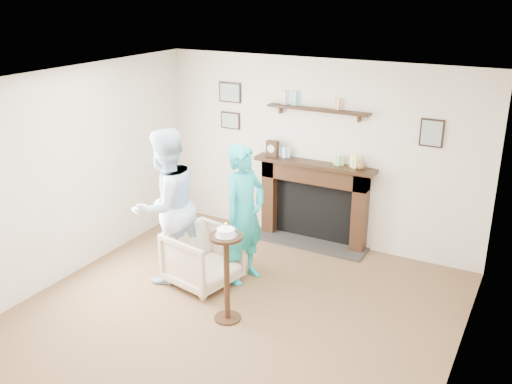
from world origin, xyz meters
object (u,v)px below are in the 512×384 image
Objects in this scene: armchair at (204,283)px; pedestal_table at (226,261)px; man at (170,277)px; woman at (245,278)px.

armchair is 1.08m from pedestal_table.
man is at bearing 157.04° from pedestal_table.
pedestal_table is at bearing -117.43° from armchair.
pedestal_table is at bearing 79.57° from man.
man is (-0.46, -0.06, 0.00)m from armchair.
man is 1.66× the size of pedestal_table.
pedestal_table is (1.10, -0.47, 0.69)m from man.
man reaches higher than woman.
man is 0.92m from woman.
man is at bearing 129.42° from woman.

